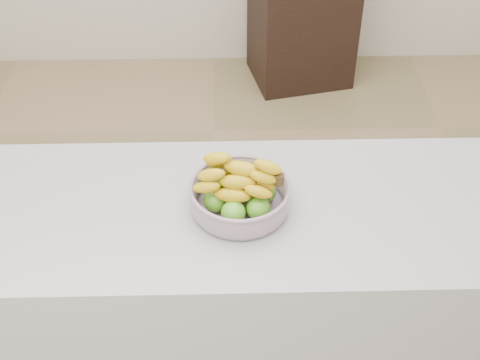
{
  "coord_description": "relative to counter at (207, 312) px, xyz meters",
  "views": [
    {
      "loc": [
        0.07,
        -1.68,
        2.14
      ],
      "look_at": [
        0.1,
        -0.34,
        1.0
      ],
      "focal_mm": 50.0,
      "sensor_mm": 36.0,
      "label": 1
    }
  ],
  "objects": [
    {
      "name": "ground",
      "position": [
        0.0,
        0.34,
        -0.45
      ],
      "size": [
        4.0,
        4.0,
        0.0
      ],
      "primitive_type": "plane",
      "color": "#8B7455",
      "rests_on": "ground"
    },
    {
      "name": "cabinet",
      "position": [
        0.51,
        2.12,
        0.03
      ],
      "size": [
        0.62,
        0.53,
        0.96
      ],
      "primitive_type": "cube",
      "rotation": [
        0.0,
        0.0,
        0.22
      ],
      "color": "black",
      "rests_on": "ground"
    },
    {
      "name": "counter",
      "position": [
        0.0,
        0.0,
        0.0
      ],
      "size": [
        2.0,
        0.6,
        0.9
      ],
      "primitive_type": "cube",
      "color": "#9A9BA2",
      "rests_on": "ground"
    },
    {
      "name": "fruit_bowl",
      "position": [
        0.1,
        0.0,
        0.5
      ],
      "size": [
        0.27,
        0.27,
        0.16
      ],
      "rotation": [
        0.0,
        0.0,
        -0.28
      ],
      "color": "#A6B7C8",
      "rests_on": "counter"
    }
  ]
}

